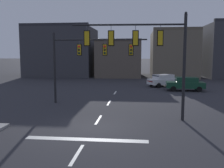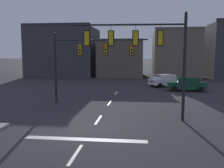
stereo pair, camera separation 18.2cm
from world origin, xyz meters
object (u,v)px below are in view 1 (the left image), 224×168
(car_lot_nearside, at_px, (186,84))
(car_lot_middle, at_px, (164,80))
(signal_mast_near_side, at_px, (146,47))
(signal_mast_far_side, at_px, (85,55))

(car_lot_nearside, distance_m, car_lot_middle, 4.35)
(signal_mast_near_side, relative_size, car_lot_middle, 1.57)
(car_lot_nearside, bearing_deg, signal_mast_near_side, -109.97)
(signal_mast_far_side, height_order, car_lot_middle, signal_mast_far_side)
(signal_mast_near_side, relative_size, car_lot_nearside, 1.65)
(signal_mast_near_side, height_order, car_lot_middle, signal_mast_near_side)
(signal_mast_near_side, bearing_deg, car_lot_middle, 80.67)
(signal_mast_near_side, relative_size, signal_mast_far_side, 0.90)
(signal_mast_far_side, bearing_deg, car_lot_nearside, 40.97)
(car_lot_nearside, relative_size, car_lot_middle, 0.95)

